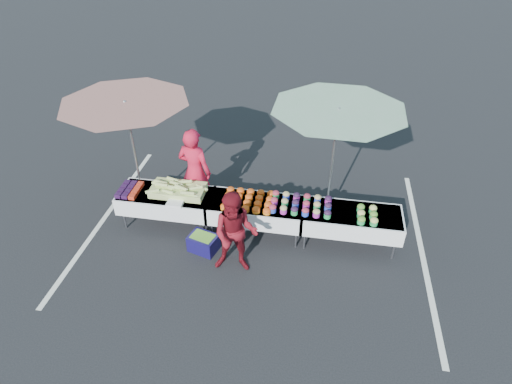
% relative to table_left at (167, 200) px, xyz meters
% --- Properties ---
extents(ground, '(80.00, 80.00, 0.00)m').
position_rel_table_left_xyz_m(ground, '(1.80, 0.00, -0.58)').
color(ground, black).
extents(stripe_left, '(0.10, 5.00, 0.00)m').
position_rel_table_left_xyz_m(stripe_left, '(-1.40, 0.00, -0.58)').
color(stripe_left, silver).
rests_on(stripe_left, ground).
extents(stripe_right, '(0.10, 5.00, 0.00)m').
position_rel_table_left_xyz_m(stripe_right, '(5.00, 0.00, -0.58)').
color(stripe_right, silver).
rests_on(stripe_right, ground).
extents(table_left, '(1.86, 0.81, 0.75)m').
position_rel_table_left_xyz_m(table_left, '(0.00, 0.00, 0.00)').
color(table_left, white).
rests_on(table_left, ground).
extents(table_center, '(1.86, 0.81, 0.75)m').
position_rel_table_left_xyz_m(table_center, '(1.80, 0.00, 0.00)').
color(table_center, white).
rests_on(table_center, ground).
extents(table_right, '(1.86, 0.81, 0.75)m').
position_rel_table_left_xyz_m(table_right, '(3.60, 0.00, 0.00)').
color(table_right, white).
rests_on(table_right, ground).
extents(berry_punnets, '(0.40, 0.54, 0.08)m').
position_rel_table_left_xyz_m(berry_punnets, '(-0.71, -0.06, 0.21)').
color(berry_punnets, black).
rests_on(berry_punnets, table_left).
extents(corn_pile, '(1.16, 0.57, 0.26)m').
position_rel_table_left_xyz_m(corn_pile, '(0.25, 0.04, 0.26)').
color(corn_pile, '#AEC867').
rests_on(corn_pile, table_left).
extents(plastic_bags, '(0.30, 0.25, 0.05)m').
position_rel_table_left_xyz_m(plastic_bags, '(0.30, -0.30, 0.19)').
color(plastic_bags, white).
rests_on(plastic_bags, table_left).
extents(carrot_bowls, '(0.95, 0.69, 0.11)m').
position_rel_table_left_xyz_m(carrot_bowls, '(1.65, -0.01, 0.22)').
color(carrot_bowls, orange).
rests_on(carrot_bowls, table_center).
extents(potato_cups, '(1.14, 0.58, 0.16)m').
position_rel_table_left_xyz_m(potato_cups, '(2.65, 0.00, 0.25)').
color(potato_cups, blue).
rests_on(potato_cups, table_right).
extents(bean_baskets, '(0.36, 0.50, 0.15)m').
position_rel_table_left_xyz_m(bean_baskets, '(3.86, -0.10, 0.24)').
color(bean_baskets, green).
rests_on(bean_baskets, table_right).
extents(vendor, '(0.77, 0.59, 1.91)m').
position_rel_table_left_xyz_m(vendor, '(0.46, 0.55, 0.37)').
color(vendor, red).
rests_on(vendor, ground).
extents(customer, '(0.83, 0.67, 1.64)m').
position_rel_table_left_xyz_m(customer, '(1.61, -1.00, 0.23)').
color(customer, maroon).
rests_on(customer, ground).
extents(umbrella_left, '(2.50, 2.50, 2.47)m').
position_rel_table_left_xyz_m(umbrella_left, '(-0.70, 0.40, 1.66)').
color(umbrella_left, black).
rests_on(umbrella_left, ground).
extents(umbrella_right, '(3.16, 3.16, 2.51)m').
position_rel_table_left_xyz_m(umbrella_right, '(3.15, 0.69, 1.69)').
color(umbrella_right, black).
rests_on(umbrella_right, ground).
extents(storage_bin, '(0.61, 0.51, 0.34)m').
position_rel_table_left_xyz_m(storage_bin, '(0.90, -0.65, -0.41)').
color(storage_bin, '#120D44').
rests_on(storage_bin, ground).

